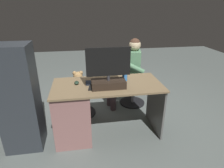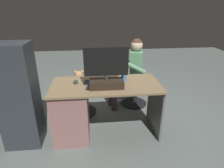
# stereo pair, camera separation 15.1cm
# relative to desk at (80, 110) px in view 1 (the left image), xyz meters

# --- Properties ---
(ground_plane) EXTENTS (10.00, 10.00, 0.00)m
(ground_plane) POSITION_rel_desk_xyz_m (-0.38, -0.31, -0.40)
(ground_plane) COLOR #555C59
(desk) EXTENTS (1.42, 0.68, 0.75)m
(desk) POSITION_rel_desk_xyz_m (0.00, 0.00, 0.00)
(desk) COLOR brown
(desk) RESTS_ON ground_plane
(monitor) EXTENTS (0.54, 0.20, 0.50)m
(monitor) POSITION_rel_desk_xyz_m (-0.38, 0.10, 0.51)
(monitor) COLOR black
(monitor) RESTS_ON desk
(keyboard) EXTENTS (0.42, 0.14, 0.02)m
(keyboard) POSITION_rel_desk_xyz_m (-0.31, -0.06, 0.36)
(keyboard) COLOR black
(keyboard) RESTS_ON desk
(computer_mouse) EXTENTS (0.06, 0.10, 0.04)m
(computer_mouse) POSITION_rel_desk_xyz_m (0.02, -0.07, 0.37)
(computer_mouse) COLOR #1E2F23
(computer_mouse) RESTS_ON desk
(cup) EXTENTS (0.07, 0.07, 0.09)m
(cup) POSITION_rel_desk_xyz_m (-0.63, -0.09, 0.40)
(cup) COLOR #3372BF
(cup) RESTS_ON desk
(tv_remote) EXTENTS (0.07, 0.16, 0.02)m
(tv_remote) POSITION_rel_desk_xyz_m (-0.15, 0.09, 0.36)
(tv_remote) COLOR black
(tv_remote) RESTS_ON desk
(office_chair_teddy) EXTENTS (0.50, 0.50, 0.44)m
(office_chair_teddy) POSITION_rel_desk_xyz_m (0.01, -0.57, -0.16)
(office_chair_teddy) COLOR black
(office_chair_teddy) RESTS_ON ground_plane
(teddy_bear) EXTENTS (0.22, 0.22, 0.32)m
(teddy_bear) POSITION_rel_desk_xyz_m (0.01, -0.58, 0.18)
(teddy_bear) COLOR #977446
(teddy_bear) RESTS_ON office_chair_teddy
(visitor_chair) EXTENTS (0.45, 0.45, 0.44)m
(visitor_chair) POSITION_rel_desk_xyz_m (-0.95, -0.78, -0.15)
(visitor_chair) COLOR black
(visitor_chair) RESTS_ON ground_plane
(person) EXTENTS (0.61, 0.56, 1.20)m
(person) POSITION_rel_desk_xyz_m (-0.86, -0.76, 0.30)
(person) COLOR #507C59
(person) RESTS_ON ground_plane
(equipment_rack) EXTENTS (0.44, 0.36, 1.33)m
(equipment_rack) POSITION_rel_desk_xyz_m (0.71, 0.10, 0.26)
(equipment_rack) COLOR #272B30
(equipment_rack) RESTS_ON ground_plane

